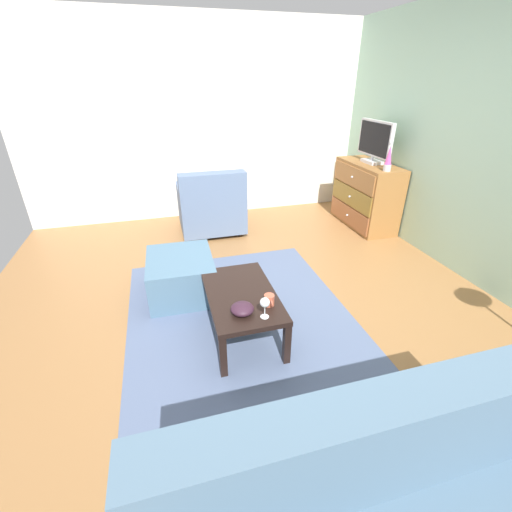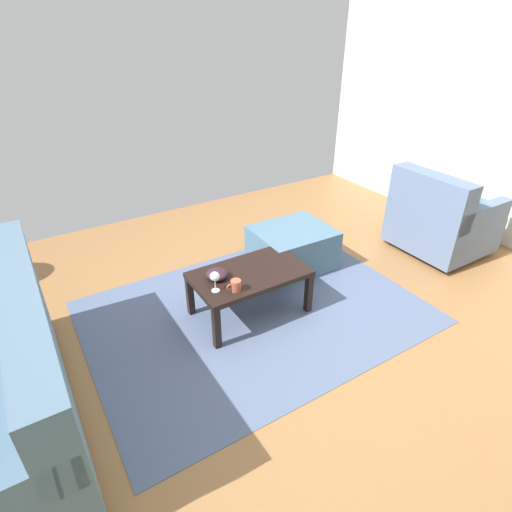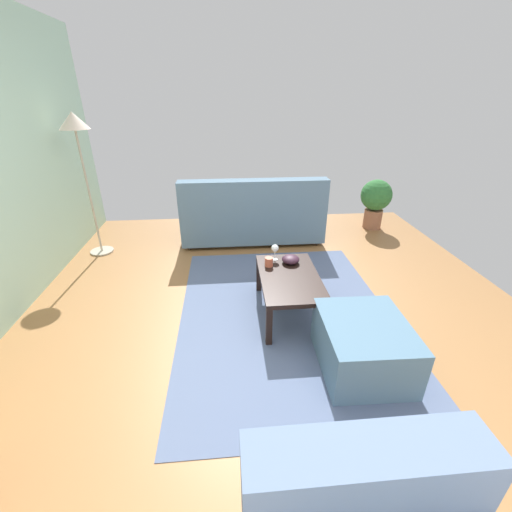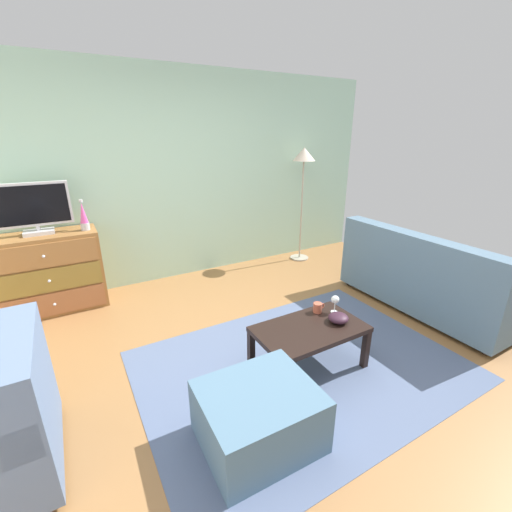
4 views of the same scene
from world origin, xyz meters
TOP-DOWN VIEW (x-y plane):
  - ground_plane at (0.00, 0.00)m, footprint 5.83×5.02m
  - wall_accent_rear at (0.00, 2.27)m, footprint 5.83×0.12m
  - area_rug at (0.20, -0.20)m, footprint 2.60×1.90m
  - dresser at (-1.57, 1.96)m, footprint 1.04×0.49m
  - tv at (-1.58, 1.98)m, footprint 0.68×0.18m
  - lava_lamp at (-1.15, 1.91)m, footprint 0.09×0.09m
  - coffee_table at (0.24, -0.23)m, footprint 0.88×0.52m
  - wine_glass at (0.57, -0.14)m, footprint 0.07×0.07m
  - mug at (0.45, -0.07)m, footprint 0.11×0.08m
  - bowl_decorative at (0.49, -0.28)m, footprint 0.17×0.17m
  - couch_large at (2.00, -0.04)m, footprint 0.85×1.85m
  - ottoman at (-0.48, -0.65)m, footprint 0.71×0.62m
  - standing_lamp at (1.75, 1.91)m, footprint 0.32×0.32m

SIDE VIEW (x-z plane):
  - ground_plane at x=0.00m, z-range -0.05..0.00m
  - area_rug at x=0.20m, z-range 0.00..0.01m
  - ottoman at x=-0.48m, z-range 0.00..0.38m
  - coffee_table at x=0.24m, z-range 0.14..0.53m
  - couch_large at x=2.00m, z-range -0.10..0.78m
  - bowl_decorative at x=0.49m, z-range 0.38..0.46m
  - mug at x=0.45m, z-range 0.38..0.47m
  - dresser at x=-1.57m, z-range 0.00..0.86m
  - wine_glass at x=0.57m, z-range 0.42..0.58m
  - lava_lamp at x=-1.15m, z-range 0.84..1.17m
  - tv at x=-1.58m, z-range 0.88..1.40m
  - wall_accent_rear at x=0.00m, z-range 0.00..2.61m
  - standing_lamp at x=1.75m, z-range 0.59..2.24m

